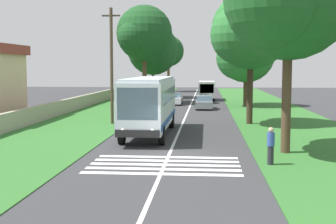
% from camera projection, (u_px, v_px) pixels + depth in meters
% --- Properties ---
extents(ground, '(160.00, 160.00, 0.00)m').
position_uv_depth(ground, '(169.00, 156.00, 22.97)').
color(ground, '#333335').
extents(grass_verge_left, '(120.00, 8.00, 0.04)m').
position_uv_depth(grass_verge_left, '(86.00, 120.00, 38.53)').
color(grass_verge_left, '#2D6628').
rests_on(grass_verge_left, ground).
extents(grass_verge_right, '(120.00, 8.00, 0.04)m').
position_uv_depth(grass_verge_right, '(285.00, 122.00, 37.16)').
color(grass_verge_right, '#2D6628').
rests_on(grass_verge_right, ground).
extents(centre_line, '(110.00, 0.16, 0.01)m').
position_uv_depth(centre_line, '(184.00, 121.00, 37.85)').
color(centre_line, silver).
rests_on(centre_line, ground).
extents(coach_bus, '(11.16, 2.62, 3.73)m').
position_uv_depth(coach_bus, '(150.00, 102.00, 29.97)').
color(coach_bus, silver).
rests_on(coach_bus, ground).
extents(zebra_crossing, '(4.05, 6.80, 0.01)m').
position_uv_depth(zebra_crossing, '(165.00, 165.00, 20.81)').
color(zebra_crossing, silver).
rests_on(zebra_crossing, ground).
extents(trailing_car_0, '(4.30, 1.78, 1.43)m').
position_uv_depth(trailing_car_0, '(204.00, 103.00, 48.72)').
color(trailing_car_0, gray).
rests_on(trailing_car_0, ground).
extents(trailing_car_1, '(4.30, 1.78, 1.43)m').
position_uv_depth(trailing_car_1, '(174.00, 99.00, 54.72)').
color(trailing_car_1, silver).
rests_on(trailing_car_1, ground).
extents(trailing_minibus_0, '(6.00, 2.14, 2.53)m').
position_uv_depth(trailing_minibus_0, '(207.00, 89.00, 62.12)').
color(trailing_minibus_0, silver).
rests_on(trailing_minibus_0, ground).
extents(roadside_tree_left_0, '(8.05, 6.77, 11.88)m').
position_uv_depth(roadside_tree_left_0, '(144.00, 35.00, 55.96)').
color(roadside_tree_left_0, '#4C3826').
rests_on(roadside_tree_left_0, grass_verge_left).
extents(roadside_tree_left_1, '(6.49, 5.59, 10.11)m').
position_uv_depth(roadside_tree_left_1, '(168.00, 52.00, 83.35)').
color(roadside_tree_left_1, brown).
rests_on(roadside_tree_left_1, grass_verge_left).
extents(roadside_tree_left_2, '(8.21, 7.28, 10.54)m').
position_uv_depth(roadside_tree_left_2, '(152.00, 51.00, 66.20)').
color(roadside_tree_left_2, '#3D2D1E').
rests_on(roadside_tree_left_2, grass_verge_left).
extents(roadside_tree_right_1, '(7.60, 6.12, 10.20)m').
position_uv_depth(roadside_tree_right_1, '(248.00, 33.00, 35.10)').
color(roadside_tree_right_1, '#3D2D1E').
rests_on(roadside_tree_right_1, grass_verge_right).
extents(roadside_tree_right_2, '(8.36, 6.70, 9.20)m').
position_uv_depth(roadside_tree_right_2, '(244.00, 56.00, 52.23)').
color(roadside_tree_right_2, '#4C3826').
rests_on(roadside_tree_right_2, grass_verge_right).
extents(utility_pole, '(0.24, 1.40, 8.88)m').
position_uv_depth(utility_pole, '(112.00, 64.00, 35.40)').
color(utility_pole, '#473828').
rests_on(utility_pole, grass_verge_left).
extents(roadside_wall, '(70.00, 0.40, 1.31)m').
position_uv_depth(roadside_wall, '(64.00, 107.00, 43.71)').
color(roadside_wall, '#9E937F').
rests_on(roadside_wall, grass_verge_left).
extents(pedestrian, '(0.34, 0.34, 1.69)m').
position_uv_depth(pedestrian, '(271.00, 145.00, 20.60)').
color(pedestrian, '#26262D').
rests_on(pedestrian, grass_verge_right).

